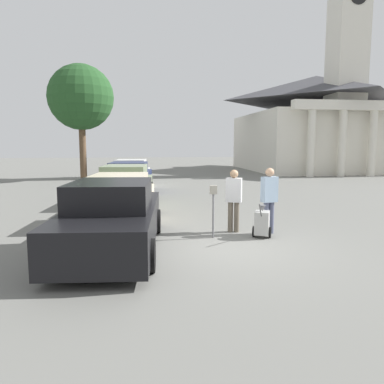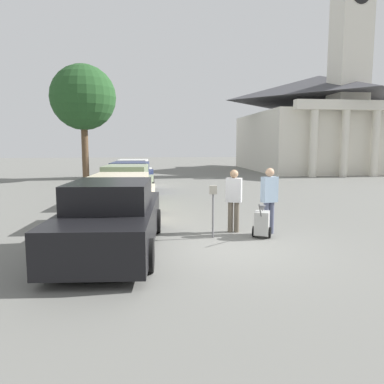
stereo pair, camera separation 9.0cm
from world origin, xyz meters
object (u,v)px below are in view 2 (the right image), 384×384
object	(u,v)px
parked_car_sage	(127,187)
person_worker	(234,197)
church	(320,117)
equipment_cart	(262,223)
parked_car_cream	(121,201)
person_supervisor	(269,196)
parking_meter	(213,202)
parked_car_white	(133,174)
parked_car_black	(112,219)
parked_car_navy	(131,179)

from	to	relation	value
parked_car_sage	person_worker	xyz separation A→B (m)	(3.15, -4.96, 0.24)
church	equipment_cart	bearing A→B (deg)	-118.18
parked_car_cream	equipment_cart	xyz separation A→B (m)	(3.74, -2.16, -0.31)
person_supervisor	parking_meter	bearing A→B (deg)	-4.95
parked_car_cream	parked_car_sage	world-z (taller)	parked_car_sage
person_worker	parking_meter	bearing A→B (deg)	63.51
parked_car_white	person_supervisor	distance (m)	12.70
parked_car_black	parking_meter	xyz separation A→B (m)	(2.47, 0.82, 0.22)
parked_car_cream	person_worker	bearing A→B (deg)	-20.71
parked_car_cream	parked_car_navy	world-z (taller)	parked_car_navy
parking_meter	church	world-z (taller)	church
parked_car_black	person_worker	bearing A→B (deg)	28.46
parked_car_sage	parked_car_navy	distance (m)	3.50
parked_car_cream	parked_car_sage	xyz separation A→B (m)	(-0.00, 3.49, 0.04)
parked_car_cream	parked_car_black	bearing A→B (deg)	-85.68
parked_car_cream	church	world-z (taller)	church
parked_car_sage	parked_car_black	bearing A→B (deg)	-85.68
parking_meter	parked_car_black	bearing A→B (deg)	-161.71
parked_car_black	church	xyz separation A→B (m)	(16.42, 24.39, 4.12)
parked_car_cream	parked_car_white	distance (m)	10.26
parked_car_white	parked_car_black	bearing A→B (deg)	-85.68
person_worker	church	xyz separation A→B (m)	(13.27, 22.98, 3.87)
parked_car_sage	parked_car_navy	xyz separation A→B (m)	(0.00, 3.50, -0.01)
person_supervisor	church	xyz separation A→B (m)	(12.37, 23.28, 3.83)
person_worker	equipment_cart	world-z (taller)	person_worker
equipment_cart	church	bearing A→B (deg)	85.29
parked_car_cream	person_supervisor	world-z (taller)	person_supervisor
person_worker	parked_car_cream	bearing A→B (deg)	-2.77
parked_car_white	parked_car_navy	bearing A→B (deg)	-85.67
parked_car_black	equipment_cart	distance (m)	3.82
parked_car_sage	equipment_cart	size ratio (longest dim) A/B	5.35
person_worker	church	world-z (taller)	church
parking_meter	equipment_cart	xyz separation A→B (m)	(1.27, -0.09, -0.56)
parked_car_black	parked_car_sage	size ratio (longest dim) A/B	0.98
parked_car_sage	person_worker	world-z (taller)	person_worker
church	parking_meter	bearing A→B (deg)	-120.61
parked_car_sage	equipment_cart	bearing A→B (deg)	-52.19
parked_car_cream	church	distance (m)	27.37
parking_meter	parked_car_cream	bearing A→B (deg)	140.11
equipment_cart	church	xyz separation A→B (m)	(12.68, 23.66, 4.46)
parked_car_cream	parked_car_sage	distance (m)	3.49
parked_car_navy	church	bearing A→B (deg)	45.80
parked_car_cream	person_supervisor	size ratio (longest dim) A/B	2.93
parked_car_white	person_worker	size ratio (longest dim) A/B	2.92
parked_car_sage	equipment_cart	world-z (taller)	parked_car_sage
person_worker	person_supervisor	world-z (taller)	person_supervisor
parked_car_black	person_supervisor	distance (m)	4.21
parking_meter	parked_car_white	bearing A→B (deg)	101.33
parked_car_sage	person_worker	size ratio (longest dim) A/B	3.10
parked_car_black	equipment_cart	world-z (taller)	parked_car_black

